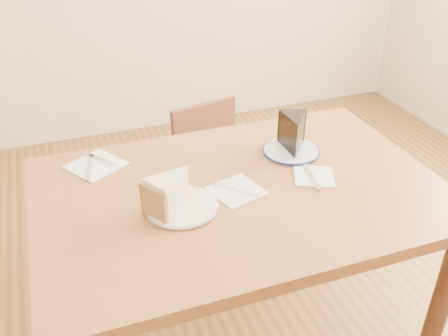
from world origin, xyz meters
TOP-DOWN VIEW (x-y plane):
  - table at (0.00, 0.00)m, footprint 1.20×0.80m
  - chair_far at (0.13, 0.57)m, footprint 0.43×0.43m
  - plate_cream at (-0.19, -0.04)m, footprint 0.20×0.20m
  - plate_navy at (0.24, 0.14)m, footprint 0.18×0.18m
  - carrot_cake at (-0.21, -0.03)m, footprint 0.16×0.14m
  - chocolate_cake at (0.24, 0.14)m, footprint 0.13×0.15m
  - napkin_cream at (-0.02, -0.01)m, footprint 0.17×0.17m
  - napkin_navy at (0.24, -0.02)m, footprint 0.16×0.16m
  - napkin_spare at (-0.38, 0.28)m, footprint 0.21×0.21m
  - fork_cream at (-0.02, -0.01)m, footprint 0.11×0.11m
  - knife_navy at (0.23, -0.01)m, footprint 0.05×0.17m
  - fork_spare at (-0.37, 0.31)m, footprint 0.09×0.12m
  - knife_spare at (-0.41, 0.27)m, footprint 0.05×0.16m

SIDE VIEW (x-z plane):
  - chair_far at x=0.13m, z-range 0.04..0.77m
  - table at x=0.00m, z-range 0.28..1.03m
  - napkin_cream at x=-0.02m, z-range 0.75..0.75m
  - napkin_navy at x=0.24m, z-range 0.75..0.75m
  - napkin_spare at x=-0.38m, z-range 0.75..0.75m
  - plate_cream at x=-0.19m, z-range 0.75..0.76m
  - plate_navy at x=0.24m, z-range 0.75..0.76m
  - fork_cream at x=-0.02m, z-range 0.75..0.76m
  - knife_navy at x=0.23m, z-range 0.75..0.76m
  - fork_spare at x=-0.37m, z-range 0.75..0.76m
  - knife_spare at x=-0.41m, z-range 0.75..0.76m
  - carrot_cake at x=-0.21m, z-range 0.76..0.85m
  - chocolate_cake at x=0.24m, z-range 0.76..0.87m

